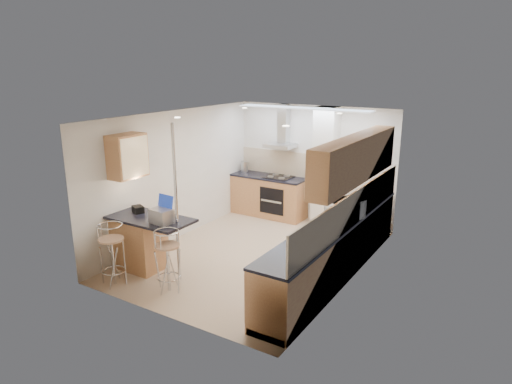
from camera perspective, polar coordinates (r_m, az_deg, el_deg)
The scene contains 16 objects.
ground at distance 8.30m, azimuth -0.06°, elevation -7.91°, with size 4.80×4.80×0.00m, color #CCAC88.
room_shell at distance 7.98m, azimuth 3.34°, elevation 2.74°, with size 3.64×4.84×2.51m.
right_counter at distance 7.51m, azimuth 9.80°, elevation -6.98°, with size 0.63×4.40×0.92m.
back_counter at distance 10.31m, azimuth 1.60°, elevation -0.46°, with size 1.70×0.63×0.92m.
peninsula at distance 7.72m, azimuth -13.01°, elevation -6.39°, with size 1.47×0.72×0.94m.
microwave at distance 7.42m, azimuth 11.06°, elevation -2.23°, with size 0.57×0.39×0.32m, color white.
laptop at distance 7.23m, azimuth -11.74°, elevation -2.96°, with size 0.33×0.25×0.23m, color #9C9EA4.
bag at distance 7.84m, azimuth -14.54°, elevation -2.10°, with size 0.21×0.15×0.11m, color black.
bar_stool_near at distance 7.43m, azimuth -17.51°, elevation -7.43°, with size 0.41×0.41×1.00m, color tan, non-canonical shape.
bar_stool_end at distance 7.03m, azimuth -10.95°, elevation -8.45°, with size 0.40×0.40×0.97m, color tan, non-canonical shape.
jar_a at distance 7.87m, azimuth 12.13°, elevation -1.85°, with size 0.12×0.12×0.16m, color #EFE6CF.
jar_b at distance 8.10m, azimuth 11.79°, elevation -1.38°, with size 0.11×0.11×0.15m, color #EFE6CF.
jar_c at distance 7.35m, azimuth 9.70°, elevation -2.85°, with size 0.14×0.14×0.19m, color #B6B592.
jar_d at distance 6.53m, azimuth 8.81°, elevation -5.38°, with size 0.10×0.10×0.15m, color white.
bread_bin at distance 6.64m, azimuth 8.30°, elevation -4.81°, with size 0.30×0.37×0.20m, color #EFE6CF.
kettle at distance 10.59m, azimuth -1.43°, elevation 3.21°, with size 0.16×0.16×0.24m, color #BABDBF.
Camera 1 is at (4.01, -6.47, 3.32)m, focal length 32.00 mm.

